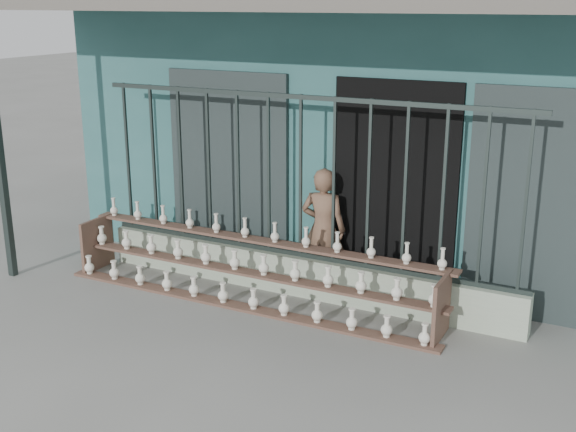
% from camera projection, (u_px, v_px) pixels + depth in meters
% --- Properties ---
extents(ground, '(60.00, 60.00, 0.00)m').
position_uv_depth(ground, '(242.00, 340.00, 7.06)').
color(ground, slate).
extents(workshop_building, '(7.40, 6.60, 3.21)m').
position_uv_depth(workshop_building, '(392.00, 116.00, 10.20)').
color(workshop_building, '#2D6060').
rests_on(workshop_building, ground).
extents(parapet_wall, '(5.00, 0.20, 0.45)m').
position_uv_depth(parapet_wall, '(300.00, 275.00, 8.11)').
color(parapet_wall, '#A8B89E').
rests_on(parapet_wall, ground).
extents(security_fence, '(5.00, 0.04, 1.80)m').
position_uv_depth(security_fence, '(301.00, 178.00, 7.78)').
color(security_fence, '#283330').
rests_on(security_fence, parapet_wall).
extents(shelf_rack, '(4.50, 0.68, 0.85)m').
position_uv_depth(shelf_rack, '(248.00, 269.00, 7.90)').
color(shelf_rack, brown).
rests_on(shelf_rack, ground).
extents(elderly_woman, '(0.55, 0.39, 1.42)m').
position_uv_depth(elderly_woman, '(323.00, 229.00, 8.15)').
color(elderly_woman, brown).
rests_on(elderly_woman, ground).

